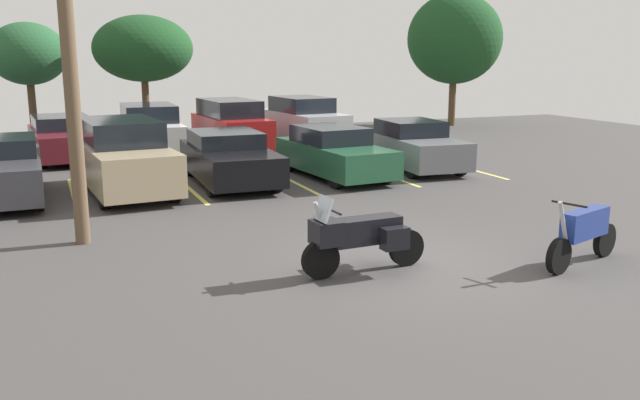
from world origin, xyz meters
TOP-DOWN VIEW (x-y plane):
  - ground at (0.00, 0.00)m, footprint 44.00×44.00m
  - motorcycle_touring at (-0.94, -0.26)m, footprint 2.25×0.94m
  - motorcycle_second at (2.74, -1.32)m, footprint 2.06×0.87m
  - parking_stripes at (-2.10, 8.06)m, footprint 17.55×4.81m
  - car_charcoal at (-6.66, 8.24)m, footprint 1.94×4.74m
  - car_tan at (-3.73, 7.99)m, footprint 2.27×4.92m
  - car_black at (-0.90, 8.24)m, footprint 2.05×4.75m
  - car_green at (2.17, 8.01)m, footprint 2.14×4.64m
  - car_grey at (5.04, 8.35)m, footprint 2.09×4.34m
  - car_far_maroon at (-4.99, 14.57)m, footprint 2.25×5.02m
  - car_far_white at (-2.08, 14.64)m, footprint 2.04×4.66m
  - car_far_red at (0.82, 14.43)m, footprint 2.08×4.45m
  - car_far_silver at (3.73, 14.54)m, footprint 2.26×4.49m
  - tree_far_right at (-1.49, 19.39)m, footprint 4.08×4.08m
  - tree_rear at (13.27, 18.87)m, footprint 4.57×4.57m
  - tree_right at (-5.91, 20.96)m, footprint 3.13×3.13m

SIDE VIEW (x-z plane):
  - ground at x=0.00m, z-range -0.10..0.00m
  - parking_stripes at x=-2.10m, z-range 0.00..0.01m
  - motorcycle_second at x=2.74m, z-range -0.04..1.20m
  - motorcycle_touring at x=-0.94m, z-range -0.04..1.30m
  - car_black at x=-0.90m, z-range 0.00..1.41m
  - car_green at x=2.17m, z-range -0.02..1.43m
  - car_far_maroon at x=-4.99m, z-range -0.01..1.45m
  - car_grey at x=5.04m, z-range -0.02..1.47m
  - car_charcoal at x=-6.66m, z-range -0.02..1.49m
  - car_far_white at x=-2.08m, z-range -0.02..1.74m
  - car_tan at x=-3.73m, z-range -0.01..1.86m
  - car_far_silver at x=3.73m, z-range -0.01..1.88m
  - car_far_red at x=0.82m, z-range 0.00..1.87m
  - tree_right at x=-5.91m, z-range 1.10..5.88m
  - tree_far_right at x=-1.49m, z-range 1.17..6.24m
  - tree_rear at x=13.27m, z-range 1.01..7.40m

